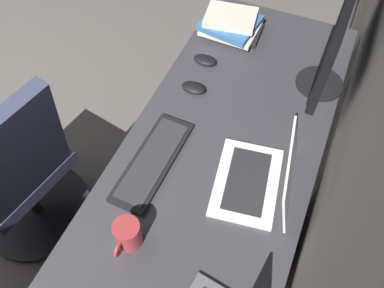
% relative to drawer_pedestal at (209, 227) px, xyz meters
% --- Properties ---
extents(desk, '(2.12, 0.72, 0.73)m').
position_rel_drawer_pedestal_xyz_m(desk, '(0.01, -0.03, 0.32)').
color(desk, '#38383D').
rests_on(desk, ground).
extents(drawer_pedestal, '(0.40, 0.51, 0.69)m').
position_rel_drawer_pedestal_xyz_m(drawer_pedestal, '(0.00, 0.00, 0.00)').
color(drawer_pedestal, '#38383D').
rests_on(drawer_pedestal, ground).
extents(monitor_primary, '(0.56, 0.20, 0.45)m').
position_rel_drawer_pedestal_xyz_m(monitor_primary, '(-0.63, 0.24, 0.64)').
color(monitor_primary, black).
rests_on(monitor_primary, desk).
extents(laptop_leftmost, '(0.36, 0.31, 0.22)m').
position_rel_drawer_pedestal_xyz_m(laptop_leftmost, '(-0.06, 0.16, 0.43)').
color(laptop_leftmost, white).
rests_on(laptop_leftmost, desk).
extents(keyboard_main, '(0.42, 0.15, 0.02)m').
position_rel_drawer_pedestal_xyz_m(keyboard_main, '(0.00, -0.24, 0.39)').
color(keyboard_main, black).
rests_on(keyboard_main, desk).
extents(mouse_main, '(0.06, 0.10, 0.03)m').
position_rel_drawer_pedestal_xyz_m(mouse_main, '(-0.38, -0.24, 0.40)').
color(mouse_main, black).
rests_on(mouse_main, desk).
extents(mouse_spare, '(0.06, 0.10, 0.03)m').
position_rel_drawer_pedestal_xyz_m(mouse_spare, '(-0.56, -0.26, 0.40)').
color(mouse_spare, black).
rests_on(mouse_spare, desk).
extents(book_stack_far, '(0.25, 0.28, 0.11)m').
position_rel_drawer_pedestal_xyz_m(book_stack_far, '(-0.79, -0.22, 0.44)').
color(book_stack_far, black).
rests_on(book_stack_far, desk).
extents(coffee_mug, '(0.13, 0.09, 0.11)m').
position_rel_drawer_pedestal_xyz_m(coffee_mug, '(0.30, -0.17, 0.44)').
color(coffee_mug, '#A53338').
rests_on(coffee_mug, desk).
extents(office_chair, '(0.56, 0.59, 0.97)m').
position_rel_drawer_pedestal_xyz_m(office_chair, '(0.16, -0.84, 0.11)').
color(office_chair, '#383D56').
rests_on(office_chair, ground).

